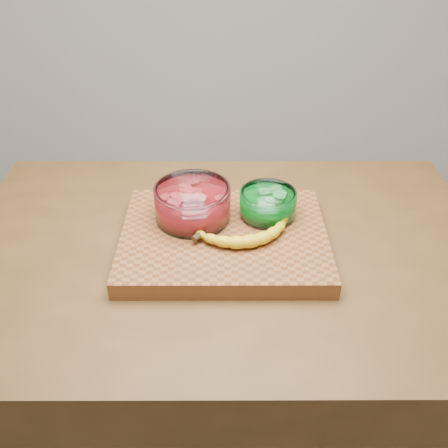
{
  "coord_description": "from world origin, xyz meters",
  "views": [
    {
      "loc": [
        -0.0,
        -0.88,
        1.59
      ],
      "look_at": [
        0.0,
        0.0,
        0.96
      ],
      "focal_mm": 40.0,
      "sensor_mm": 36.0,
      "label": 1
    }
  ],
  "objects": [
    {
      "name": "counter",
      "position": [
        0.0,
        0.0,
        0.45
      ],
      "size": [
        1.2,
        0.8,
        0.9
      ],
      "primitive_type": "cube",
      "color": "#503418",
      "rests_on": "ground"
    },
    {
      "name": "cutting_board",
      "position": [
        0.0,
        0.0,
        0.92
      ],
      "size": [
        0.45,
        0.35,
        0.04
      ],
      "primitive_type": "cube",
      "color": "brown",
      "rests_on": "counter"
    },
    {
      "name": "bowl_red",
      "position": [
        -0.07,
        0.05,
        0.98
      ],
      "size": [
        0.17,
        0.17,
        0.08
      ],
      "color": "white",
      "rests_on": "cutting_board"
    },
    {
      "name": "bowl_green",
      "position": [
        0.1,
        0.07,
        0.97
      ],
      "size": [
        0.13,
        0.13,
        0.06
      ],
      "color": "white",
      "rests_on": "cutting_board"
    },
    {
      "name": "banana",
      "position": [
        0.04,
        -0.02,
        0.96
      ],
      "size": [
        0.23,
        0.13,
        0.03
      ],
      "primitive_type": null,
      "color": "gold",
      "rests_on": "cutting_board"
    }
  ]
}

